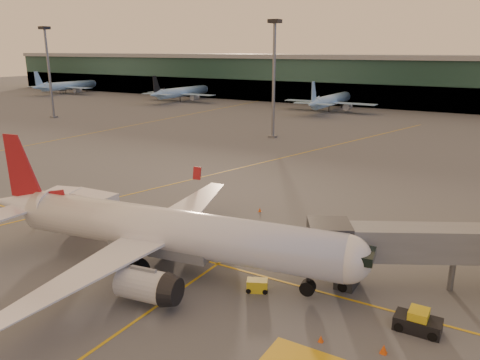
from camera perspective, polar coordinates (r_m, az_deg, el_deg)
The scene contains 15 objects.
ground at distance 43.78m, azimuth -12.02°, elevation -10.99°, with size 600.00×600.00×0.00m, color #4C4F54.
taxi_markings at distance 82.88m, azimuth 5.13°, elevation 2.06°, with size 100.12×173.00×0.01m.
terminal at distance 172.62m, azimuth 21.92°, elevation 11.01°, with size 400.00×20.00×17.60m.
mast_west_far at distance 148.03m, azimuth -22.32°, elevation 12.76°, with size 2.40×2.40×25.60m.
mast_west_near at distance 105.58m, azimuth 4.16°, elevation 13.14°, with size 2.40×2.40×25.60m.
distant_aircraft_row at distance 155.28m, azimuth 12.42°, elevation 8.10°, with size 290.00×34.00×13.00m.
main_airplane at distance 42.58m, azimuth -9.66°, elevation -6.19°, with size 37.66×34.11×11.39m.
jet_bridge at distance 42.77m, azimuth 26.49°, elevation -7.27°, with size 23.26×14.29×5.71m.
catering_truck at distance 53.77m, azimuth -17.44°, elevation -3.43°, with size 5.73×2.80×4.34m.
gpu_cart at distance 39.70m, azimuth 2.11°, elevation -12.75°, with size 2.02×1.68×1.02m.
pushback_tug at distance 36.93m, azimuth 20.85°, elevation -15.91°, with size 3.21×1.76×1.65m.
cone_nose at distance 34.12m, azimuth 17.12°, elevation -19.10°, with size 0.50×0.50×0.64m.
cone_tail at distance 57.93m, azimuth -23.37°, elevation -4.92°, with size 0.49×0.49×0.63m.
cone_wing_left at distance 57.96m, azimuth 2.43°, elevation -3.64°, with size 0.40×0.40×0.51m.
cone_fwd at distance 34.30m, azimuth 9.83°, elevation -18.53°, with size 0.38×0.38×0.48m.
Camera 1 is at (27.17, -28.35, 19.36)m, focal length 35.00 mm.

